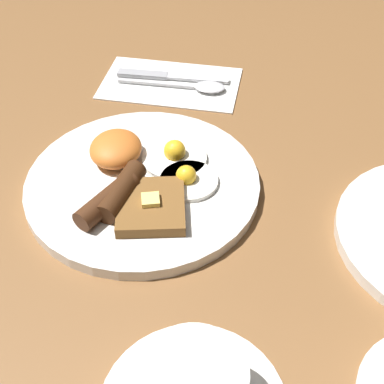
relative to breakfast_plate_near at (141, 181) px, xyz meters
name	(u,v)px	position (x,y,z in m)	size (l,w,h in m)	color
ground_plane	(143,188)	(0.00, 0.00, -0.01)	(3.00, 3.00, 0.00)	brown
breakfast_plate_near	(141,181)	(0.00, 0.00, 0.00)	(0.28, 0.28, 0.05)	silver
napkin	(172,83)	(-0.24, 0.00, -0.01)	(0.13, 0.21, 0.01)	white
knife	(166,76)	(-0.25, -0.01, -0.01)	(0.02, 0.18, 0.01)	silver
spoon	(198,86)	(-0.23, 0.05, 0.00)	(0.04, 0.17, 0.01)	silver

